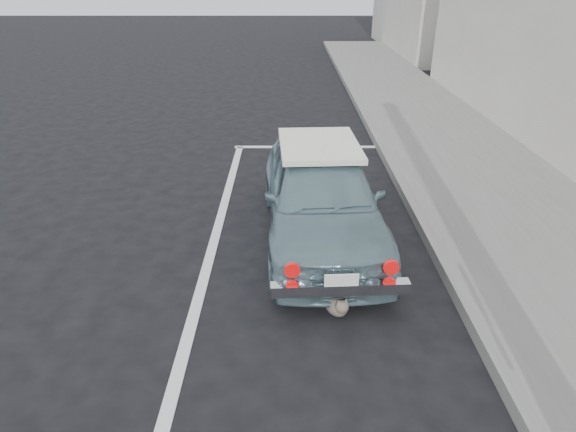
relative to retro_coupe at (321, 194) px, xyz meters
name	(u,v)px	position (x,y,z in m)	size (l,w,h in m)	color
ground	(281,413)	(-0.48, -2.86, -0.61)	(80.00, 80.00, 0.00)	black
sidewalk	(560,267)	(2.72, -0.86, -0.53)	(2.80, 40.00, 0.15)	slate
pline_front	(310,147)	(0.02, 3.64, -0.60)	(3.00, 0.12, 0.01)	silver
pline_side	(217,231)	(-1.38, 0.14, -0.60)	(0.12, 7.00, 0.01)	silver
retro_coupe	(321,194)	(0.00, 0.00, 0.00)	(1.60, 3.61, 1.20)	slate
cat	(337,303)	(0.07, -1.62, -0.48)	(0.32, 0.51, 0.28)	#685D4F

